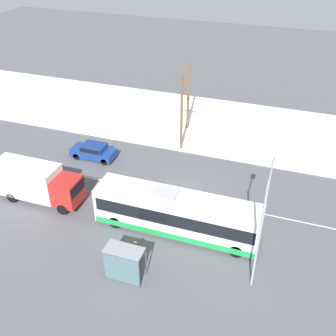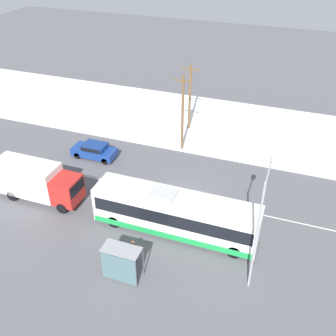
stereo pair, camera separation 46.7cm
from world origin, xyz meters
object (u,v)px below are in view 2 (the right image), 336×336
(bus_shelter, at_px, (120,260))
(utility_pole_snowlot, at_px, (190,97))
(utility_pole_roadside, at_px, (183,113))
(box_truck, at_px, (36,180))
(city_bus, at_px, (175,214))
(streetlamp, at_px, (260,219))
(pedestrian_at_stop, at_px, (133,249))
(sedan_car, at_px, (94,150))

(bus_shelter, relative_size, utility_pole_snowlot, 0.34)
(utility_pole_roadside, xyz_separation_m, utility_pole_snowlot, (-0.64, 4.37, -0.23))
(box_truck, height_order, bus_shelter, box_truck)
(utility_pole_roadside, bearing_deg, city_bus, -74.07)
(box_truck, bearing_deg, streetlamp, -8.28)
(city_bus, xyz_separation_m, pedestrian_at_stop, (-1.63, -3.81, -0.50))
(utility_pole_roadside, relative_size, utility_pole_snowlot, 1.06)
(sedan_car, xyz_separation_m, utility_pole_roadside, (7.36, 4.24, 3.20))
(city_bus, height_order, utility_pole_snowlot, utility_pole_snowlot)
(box_truck, distance_m, sedan_car, 7.35)
(box_truck, height_order, utility_pole_roadside, utility_pole_roadside)
(city_bus, bearing_deg, sedan_car, 146.08)
(streetlamp, height_order, utility_pole_roadside, streetlamp)
(city_bus, distance_m, box_truck, 11.81)
(city_bus, bearing_deg, bus_shelter, -107.70)
(pedestrian_at_stop, distance_m, utility_pole_snowlot, 19.86)
(city_bus, relative_size, bus_shelter, 4.90)
(box_truck, relative_size, sedan_car, 1.72)
(sedan_car, height_order, streetlamp, streetlamp)
(pedestrian_at_stop, relative_size, bus_shelter, 0.74)
(sedan_car, height_order, pedestrian_at_stop, pedestrian_at_stop)
(streetlamp, xyz_separation_m, utility_pole_snowlot, (-9.92, 18.40, -1.33))
(sedan_car, height_order, utility_pole_snowlot, utility_pole_snowlot)
(sedan_car, bearing_deg, bus_shelter, 125.11)
(pedestrian_at_stop, distance_m, streetlamp, 8.71)
(utility_pole_snowlot, bearing_deg, utility_pole_roadside, -81.63)
(sedan_car, distance_m, bus_shelter, 15.42)
(city_bus, distance_m, pedestrian_at_stop, 4.17)
(streetlamp, height_order, utility_pole_snowlot, streetlamp)
(utility_pole_snowlot, bearing_deg, city_bus, -76.13)
(city_bus, distance_m, utility_pole_snowlot, 16.36)
(utility_pole_roadside, bearing_deg, utility_pole_snowlot, 98.37)
(streetlamp, bearing_deg, utility_pole_roadside, 123.47)
(box_truck, bearing_deg, utility_pole_roadside, 53.16)
(streetlamp, relative_size, utility_pole_snowlot, 1.13)
(sedan_car, relative_size, utility_pole_snowlot, 0.59)
(streetlamp, bearing_deg, pedestrian_at_stop, -171.43)
(city_bus, height_order, utility_pole_roadside, utility_pole_roadside)
(city_bus, distance_m, sedan_car, 12.80)
(pedestrian_at_stop, bearing_deg, streetlamp, 8.57)
(bus_shelter, distance_m, utility_pole_roadside, 17.06)
(pedestrian_at_stop, bearing_deg, utility_pole_roadside, 96.07)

